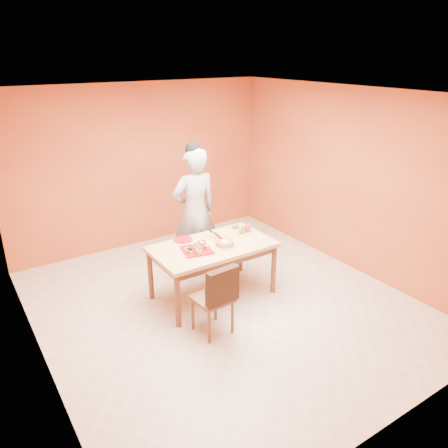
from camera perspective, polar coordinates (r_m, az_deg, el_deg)
floor at (r=5.91m, az=-0.02°, el=-10.43°), size 5.00×5.00×0.00m
ceiling at (r=5.02m, az=-0.02°, el=16.62°), size 5.00×5.00×0.00m
wall_back at (r=7.44m, az=-10.75°, el=7.40°), size 4.50×0.00×4.50m
wall_left at (r=4.58m, az=-24.30°, el=-3.47°), size 0.00×5.00×5.00m
wall_right at (r=6.76m, az=16.19°, el=5.46°), size 0.00×5.00×5.00m
dining_table at (r=5.80m, az=-1.50°, el=-3.59°), size 1.60×0.90×0.76m
dining_chair at (r=5.16m, az=-1.42°, el=-9.53°), size 0.45×0.51×0.91m
pastry_pile at (r=5.58m, az=-3.57°, el=-2.83°), size 0.32×0.32×0.11m
person at (r=6.39m, az=-3.86°, el=1.61°), size 0.71×0.48×1.90m
pastry_platter at (r=5.60m, az=-3.55°, el=-3.42°), size 0.42×0.42×0.02m
red_dinner_plate at (r=5.93m, az=-5.34°, el=-2.04°), size 0.31×0.31×0.02m
white_cake_plate at (r=5.73m, az=0.09°, el=-2.84°), size 0.37×0.37×0.01m
sponge_cake at (r=5.71m, az=0.09°, el=-2.53°), size 0.27×0.27×0.06m
cake_server at (r=5.84m, az=-0.80°, el=-1.58°), size 0.09×0.27×0.01m
egg_ornament at (r=6.09m, az=2.35°, el=-0.68°), size 0.11×0.09×0.13m
magenta_glass at (r=6.16m, az=3.14°, el=-0.54°), size 0.10×0.10×0.11m
checker_tin at (r=6.29m, az=1.48°, el=-0.41°), size 0.13×0.13×0.03m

